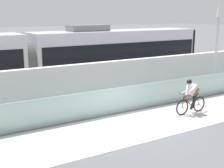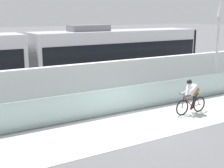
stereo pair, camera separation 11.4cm
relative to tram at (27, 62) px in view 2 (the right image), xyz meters
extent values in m
plane|color=slate|center=(2.58, -6.85, -1.89)|extent=(200.00, 200.00, 0.00)
cube|color=silver|center=(2.58, -6.85, -1.89)|extent=(32.00, 3.20, 0.01)
cube|color=silver|center=(2.58, -5.00, -1.31)|extent=(32.00, 0.05, 1.17)
cube|color=white|center=(2.58, -3.20, -0.84)|extent=(32.00, 0.36, 2.10)
cube|color=#595654|center=(2.58, -0.72, -1.89)|extent=(32.00, 0.08, 0.01)
cube|color=#595654|center=(2.58, 0.72, -1.89)|extent=(32.00, 0.08, 0.01)
cube|color=silver|center=(5.76, 0.00, 0.01)|extent=(11.00, 2.50, 3.10)
cube|color=black|center=(5.76, 0.00, 0.36)|extent=(10.56, 2.54, 1.04)
cube|color=#4C4C51|center=(5.76, 0.00, -1.36)|extent=(10.78, 2.53, 0.28)
cube|color=slate|center=(3.78, 0.00, 1.74)|extent=(2.40, 1.10, 0.36)
cube|color=#232326|center=(2.24, 0.00, -1.53)|extent=(1.40, 1.88, 0.20)
cylinder|color=black|center=(2.24, -0.72, -1.59)|extent=(0.60, 0.10, 0.60)
cylinder|color=black|center=(2.24, 0.72, -1.59)|extent=(0.60, 0.10, 0.60)
cube|color=#232326|center=(9.28, 0.00, -1.53)|extent=(1.40, 1.88, 0.20)
cylinder|color=black|center=(9.28, -0.72, -1.59)|extent=(0.60, 0.10, 0.60)
cylinder|color=black|center=(9.28, 0.72, -1.59)|extent=(0.60, 0.10, 0.60)
cube|color=black|center=(11.21, 0.00, 0.01)|extent=(0.16, 2.54, 2.94)
cylinder|color=#59595B|center=(0.01, 0.00, 0.01)|extent=(0.60, 2.30, 2.30)
torus|color=black|center=(4.95, -6.85, -1.53)|extent=(0.72, 0.06, 0.72)
cylinder|color=#99999E|center=(4.95, -6.85, -1.53)|extent=(0.07, 0.10, 0.07)
torus|color=black|center=(6.00, -6.85, -1.53)|extent=(0.72, 0.06, 0.72)
cylinder|color=#99999E|center=(6.00, -6.85, -1.53)|extent=(0.07, 0.10, 0.07)
cylinder|color=maroon|center=(5.29, -6.85, -1.32)|extent=(0.60, 0.04, 0.58)
cylinder|color=maroon|center=(5.66, -6.85, -1.30)|extent=(0.22, 0.04, 0.59)
cylinder|color=maroon|center=(5.38, -6.85, -1.03)|extent=(0.76, 0.04, 0.07)
cylinder|color=maroon|center=(5.79, -6.85, -1.56)|extent=(0.43, 0.03, 0.09)
cylinder|color=maroon|center=(5.88, -6.85, -1.27)|extent=(0.27, 0.02, 0.53)
cylinder|color=black|center=(4.97, -6.85, -1.29)|extent=(0.08, 0.03, 0.49)
cube|color=black|center=(5.75, -6.85, -0.99)|extent=(0.24, 0.10, 0.05)
cylinder|color=black|center=(5.00, -6.85, -0.94)|extent=(0.03, 0.58, 0.03)
cylinder|color=#262628|center=(5.57, -6.85, -1.59)|extent=(0.18, 0.02, 0.18)
cube|color=silver|center=(5.53, -6.85, -0.78)|extent=(0.50, 0.28, 0.51)
cube|color=#8C5919|center=(5.63, -6.85, -0.87)|extent=(0.38, 0.30, 0.38)
sphere|color=beige|center=(5.29, -6.85, -0.43)|extent=(0.20, 0.20, 0.20)
sphere|color=black|center=(5.29, -6.85, -0.40)|extent=(0.23, 0.23, 0.23)
cylinder|color=silver|center=(5.18, -6.85, -0.77)|extent=(0.44, 0.41, 0.41)
cylinder|color=silver|center=(5.18, -6.85, -0.77)|extent=(0.44, 0.41, 0.41)
cylinder|color=black|center=(5.64, -6.85, -1.35)|extent=(0.29, 0.33, 0.80)
cylinder|color=black|center=(5.64, -6.85, -1.21)|extent=(0.29, 0.33, 0.54)
cylinder|color=gray|center=(9.45, -4.70, -1.79)|extent=(0.24, 0.24, 0.20)
cylinder|color=silver|center=(9.45, -4.70, 0.31)|extent=(0.12, 0.12, 4.20)
cone|color=white|center=(9.45, -4.70, 2.86)|extent=(0.28, 0.28, 0.90)
camera|label=1|loc=(-4.67, -16.61, 2.56)|focal=49.94mm
camera|label=2|loc=(-4.57, -16.67, 2.56)|focal=49.94mm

